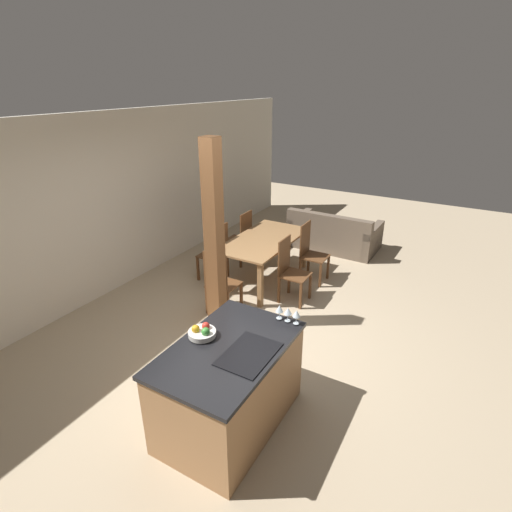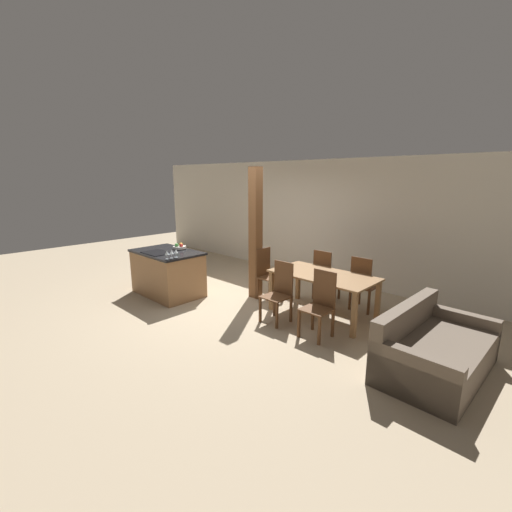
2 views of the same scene
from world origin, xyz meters
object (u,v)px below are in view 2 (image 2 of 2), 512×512
fruit_bowl (180,247)px  dining_chair_head_end (267,273)px  dining_chair_far_left (325,275)px  dining_chair_near_left (279,291)px  wine_glass_far (176,251)px  timber_post (256,234)px  wine_glass_near (167,253)px  couch (434,351)px  dining_chair_near_right (320,303)px  wine_glass_middle (171,252)px  dining_chair_far_right (363,283)px  kitchen_island (168,273)px  dining_table (323,280)px

fruit_bowl → dining_chair_head_end: fruit_bowl is taller
dining_chair_far_left → dining_chair_near_left: bearing=90.0°
wine_glass_far → timber_post: bearing=60.3°
wine_glass_near → dining_chair_near_left: (1.83, 0.91, -0.50)m
wine_glass_far → couch: size_ratio=0.09×
dining_chair_near_right → dining_chair_far_left: 1.55m
wine_glass_middle → dining_chair_near_right: bearing=17.4°
wine_glass_near → wine_glass_far: 0.19m
dining_chair_far_right → dining_chair_head_end: same height
wine_glass_near → kitchen_island: bearing=149.2°
dining_chair_near_left → dining_chair_near_right: 0.78m
wine_glass_near → dining_chair_far_left: wine_glass_near is taller
wine_glass_middle → dining_chair_head_end: wine_glass_middle is taller
kitchen_island → dining_chair_far_left: 3.09m
wine_glass_near → dining_chair_head_end: bearing=58.5°
wine_glass_near → couch: size_ratio=0.09×
kitchen_island → dining_chair_far_left: dining_chair_far_left is taller
timber_post → wine_glass_far: bearing=-119.7°
dining_chair_near_left → wine_glass_middle: bearing=-156.0°
dining_table → dining_chair_near_left: 0.79m
wine_glass_far → dining_chair_near_right: wine_glass_far is taller
wine_glass_middle → dining_chair_head_end: (0.97, 1.49, -0.50)m
dining_chair_far_left → couch: size_ratio=0.57×
kitchen_island → wine_glass_near: wine_glass_near is taller
wine_glass_far → dining_chair_far_right: (2.60, 2.06, -0.50)m
dining_chair_head_end → wine_glass_middle: bearing=146.9°
wine_glass_middle → wine_glass_far: size_ratio=1.00×
dining_chair_near_right → kitchen_island: bearing=-170.7°
timber_post → dining_chair_near_left: bearing=-28.0°
kitchen_island → dining_chair_near_left: dining_chair_near_left is taller
dining_chair_far_left → wine_glass_near: bearing=50.9°
dining_chair_head_end → wine_glass_near: bearing=148.5°
fruit_bowl → wine_glass_middle: (0.62, -0.58, 0.07)m
dining_chair_far_left → dining_chair_far_right: (0.78, 0.00, 0.00)m
timber_post → wine_glass_near: bearing=-116.5°
wine_glass_near → wine_glass_middle: bearing=90.0°
wine_glass_far → fruit_bowl: bearing=141.7°
wine_glass_far → dining_chair_head_end: size_ratio=0.15×
kitchen_island → dining_chair_near_left: bearing=12.1°
dining_chair_near_right → dining_chair_head_end: 1.77m
dining_chair_far_right → dining_chair_head_end: 1.77m
fruit_bowl → timber_post: bearing=30.7°
timber_post → wine_glass_middle: bearing=-118.1°
wine_glass_middle → dining_chair_head_end: size_ratio=0.15×
couch → timber_post: size_ratio=0.68×
dining_chair_head_end → wine_glass_far: bearing=145.2°
wine_glass_middle → dining_table: 2.69m
dining_table → dining_chair_far_right: (0.39, 0.67, -0.13)m
dining_table → couch: 2.04m
dining_chair_near_left → dining_chair_head_end: size_ratio=1.00×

